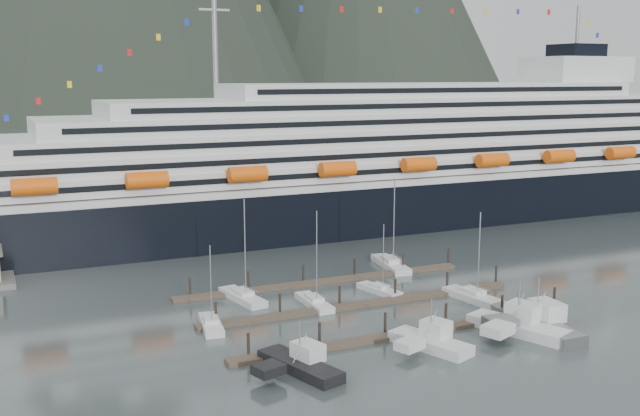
# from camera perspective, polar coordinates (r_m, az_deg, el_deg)

# --- Properties ---
(ground) EXTENTS (1600.00, 1600.00, 0.00)m
(ground) POSITION_cam_1_polar(r_m,az_deg,el_deg) (106.36, 6.39, -7.54)
(ground) COLOR #414D4C
(ground) RESTS_ON ground
(cruise_ship) EXTENTS (210.00, 30.40, 50.30)m
(cruise_ship) POSITION_cam_1_polar(r_m,az_deg,el_deg) (165.16, 5.67, 3.10)
(cruise_ship) COLOR black
(cruise_ship) RESTS_ON ground
(dock_near) EXTENTS (48.18, 2.28, 3.20)m
(dock_near) POSITION_cam_1_polar(r_m,az_deg,el_deg) (95.78, 6.91, -9.39)
(dock_near) COLOR brown
(dock_near) RESTS_ON ground
(dock_mid) EXTENTS (48.18, 2.28, 3.20)m
(dock_mid) POSITION_cam_1_polar(r_m,az_deg,el_deg) (106.49, 3.25, -7.30)
(dock_mid) COLOR brown
(dock_mid) RESTS_ON ground
(dock_far) EXTENTS (48.18, 2.28, 3.20)m
(dock_far) POSITION_cam_1_polar(r_m,az_deg,el_deg) (117.66, 0.29, -5.58)
(dock_far) COLOR brown
(dock_far) RESTS_ON ground
(sailboat_a) EXTENTS (3.65, 8.56, 11.51)m
(sailboat_a) POSITION_cam_1_polar(r_m,az_deg,el_deg) (98.45, -8.29, -8.81)
(sailboat_a) COLOR silver
(sailboat_a) RESTS_ON ground
(sailboat_b) EXTENTS (2.41, 9.08, 14.15)m
(sailboat_b) POSITION_cam_1_polar(r_m,az_deg,el_deg) (106.45, -0.44, -7.23)
(sailboat_b) COLOR silver
(sailboat_b) RESTS_ON ground
(sailboat_c) EXTENTS (3.95, 8.36, 10.91)m
(sailboat_c) POSITION_cam_1_polar(r_m,az_deg,el_deg) (112.80, 4.53, -6.27)
(sailboat_c) COLOR silver
(sailboat_c) RESTS_ON ground
(sailboat_e) EXTENTS (4.36, 10.59, 15.47)m
(sailboat_e) POSITION_cam_1_polar(r_m,az_deg,el_deg) (109.35, -5.92, -6.80)
(sailboat_e) COLOR silver
(sailboat_e) RESTS_ON ground
(sailboat_g) EXTENTS (4.67, 12.14, 15.93)m
(sailboat_g) POSITION_cam_1_polar(r_m,az_deg,el_deg) (127.36, 5.41, -4.33)
(sailboat_g) COLOR silver
(sailboat_g) RESTS_ON ground
(sailboat_h) EXTENTS (4.37, 10.34, 13.66)m
(sailboat_h) POSITION_cam_1_polar(r_m,az_deg,el_deg) (111.00, 11.53, -6.69)
(sailboat_h) COLOR silver
(sailboat_h) RESTS_ON ground
(trawler_a) EXTENTS (9.16, 11.90, 6.27)m
(trawler_a) POSITION_cam_1_polar(r_m,az_deg,el_deg) (83.90, -1.61, -11.83)
(trawler_a) COLOR black
(trawler_a) RESTS_ON ground
(trawler_b) EXTENTS (9.02, 10.94, 6.75)m
(trawler_b) POSITION_cam_1_polar(r_m,az_deg,el_deg) (91.32, 8.36, -10.04)
(trawler_b) COLOR silver
(trawler_b) RESTS_ON ground
(trawler_c) EXTENTS (10.47, 14.87, 7.55)m
(trawler_c) POSITION_cam_1_polar(r_m,az_deg,el_deg) (100.48, 16.11, -8.40)
(trawler_c) COLOR gray
(trawler_c) RESTS_ON ground
(trawler_d) EXTENTS (10.93, 13.37, 7.68)m
(trawler_d) POSITION_cam_1_polar(r_m,az_deg,el_deg) (98.58, 14.79, -8.69)
(trawler_d) COLOR silver
(trawler_d) RESTS_ON ground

